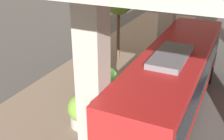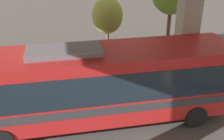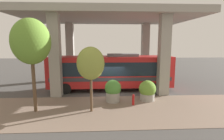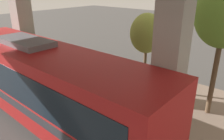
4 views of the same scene
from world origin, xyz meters
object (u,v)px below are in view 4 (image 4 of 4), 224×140
(bus, at_px, (44,80))
(street_tree_far, at_px, (147,34))
(planter_front, at_px, (102,77))
(planter_middle, at_px, (68,68))
(fire_hydrant, at_px, (95,74))

(bus, bearing_deg, street_tree_far, 164.47)
(street_tree_far, bearing_deg, planter_front, -39.20)
(planter_front, relative_size, street_tree_far, 0.40)
(planter_front, height_order, planter_middle, planter_front)
(bus, height_order, fire_hydrant, bus)
(bus, xyz_separation_m, street_tree_far, (-5.54, 1.54, 1.34))
(planter_front, height_order, street_tree_far, street_tree_far)
(fire_hydrant, xyz_separation_m, planter_middle, (1.06, -1.32, 0.37))
(bus, relative_size, fire_hydrant, 13.98)
(fire_hydrant, bearing_deg, planter_front, 59.25)
(bus, bearing_deg, planter_middle, -140.41)
(street_tree_far, bearing_deg, fire_hydrant, -70.89)
(bus, bearing_deg, planter_front, -179.44)
(planter_front, bearing_deg, fire_hydrant, -120.75)
(street_tree_far, bearing_deg, planter_middle, -64.15)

